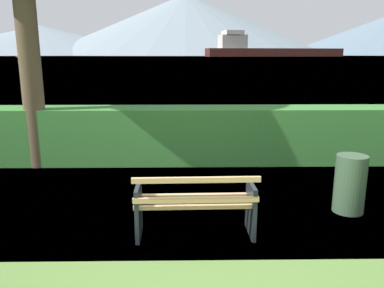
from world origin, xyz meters
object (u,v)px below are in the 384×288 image
(park_bench, at_px, (195,205))
(trash_bin, at_px, (350,184))
(fishing_boat_near, at_px, (21,56))
(cargo_ship_large, at_px, (265,49))

(park_bench, relative_size, trash_bin, 1.78)
(park_bench, xyz_separation_m, fishing_boat_near, (-109.12, 258.09, 0.02))
(trash_bin, distance_m, fishing_boat_near, 280.41)
(trash_bin, height_order, fishing_boat_near, fishing_boat_near)
(trash_bin, height_order, cargo_ship_large, cargo_ship_large)
(trash_bin, distance_m, cargo_ship_large, 310.36)
(trash_bin, relative_size, cargo_ship_large, 0.01)
(trash_bin, bearing_deg, cargo_ship_large, 78.87)
(cargo_ship_large, bearing_deg, fishing_boat_near, -164.61)
(fishing_boat_near, bearing_deg, cargo_ship_large, 15.39)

